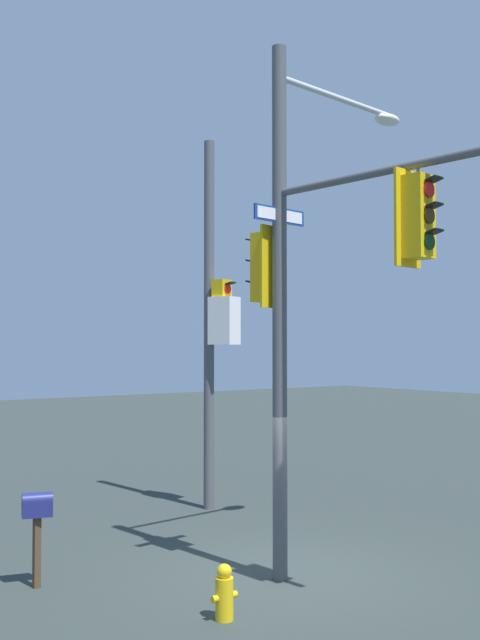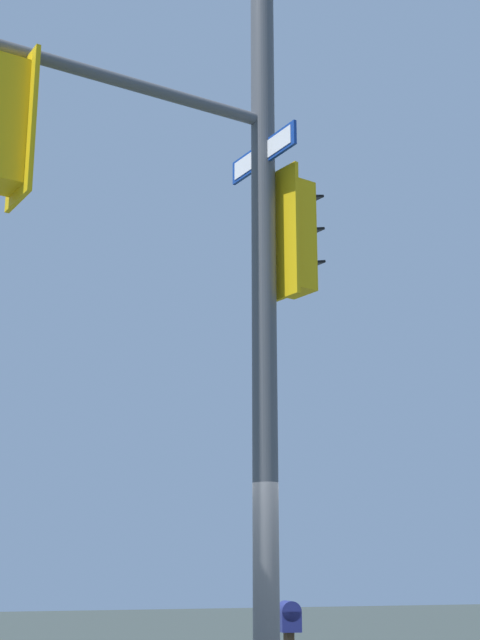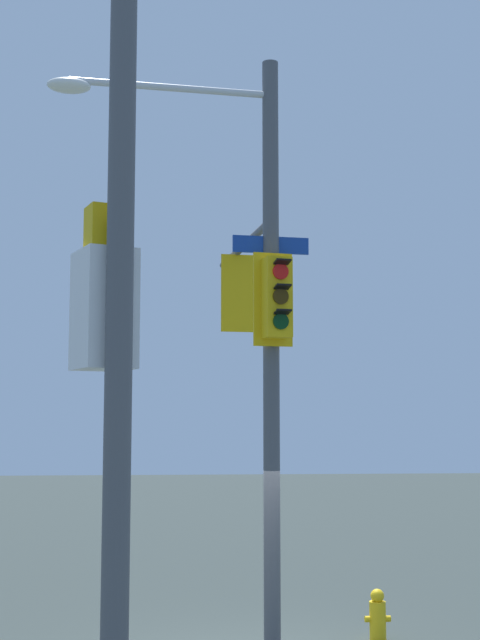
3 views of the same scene
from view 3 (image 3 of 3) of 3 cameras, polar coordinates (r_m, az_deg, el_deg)
The scene contains 3 objects.
main_signal_pole_assembly at distance 12.87m, azimuth 0.69°, elevation 1.20°, with size 3.70×4.35×8.33m.
secondary_pole_assembly at distance 7.68m, azimuth -8.22°, elevation 1.03°, with size 0.64×0.84×8.21m.
fire_hydrant at distance 13.76m, azimuth 8.85°, elevation -18.30°, with size 0.38×0.24×0.73m.
Camera 3 is at (-1.22, -12.14, 3.20)m, focal length 49.72 mm.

